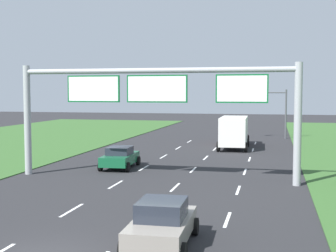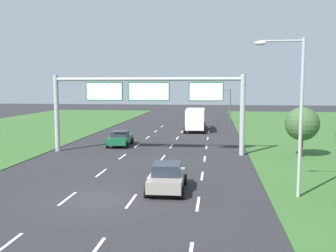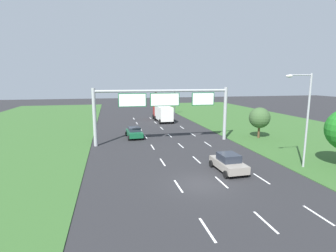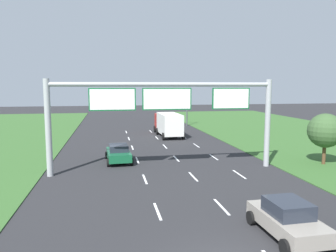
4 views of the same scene
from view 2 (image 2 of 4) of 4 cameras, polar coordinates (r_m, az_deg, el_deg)
The scene contains 11 objects.
ground_plane at distance 20.57m, azimuth -10.46°, elevation -10.99°, with size 200.00×200.00×0.00m, color #262628.
lane_dashes_inner_left at distance 29.41m, azimuth -8.39°, elevation -5.73°, with size 0.14×56.40×0.01m.
lane_dashes_inner_right at distance 28.68m, azimuth -1.60°, elevation -5.97°, with size 0.14×56.40×0.01m.
lane_dashes_slip at distance 28.36m, azimuth 5.44°, elevation -6.13°, with size 0.14×56.40×0.01m.
car_near_red at distance 37.92m, azimuth -7.29°, elevation -1.87°, with size 2.30×4.19×1.50m.
car_lead_silver at distance 21.70m, azimuth -0.17°, elevation -7.81°, with size 2.25×4.06×1.60m.
box_truck at distance 50.37m, azimuth 4.21°, elevation 1.15°, with size 2.81×8.10×2.98m.
sign_gantry at distance 33.28m, azimuth -3.09°, elevation 4.33°, with size 17.24×0.44×7.00m.
traffic_light_mast at distance 60.20m, azimuth 7.62°, elevation 4.05°, with size 4.76×0.49×5.60m.
street_lamp at distance 20.80m, azimuth 18.65°, elevation 3.21°, with size 2.61×0.32×8.50m.
roadside_tree_mid at distance 33.25m, azimuth 19.76°, elevation 0.30°, with size 2.82×2.82×4.26m.
Camera 2 is at (6.07, -18.70, 6.03)m, focal length 40.00 mm.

